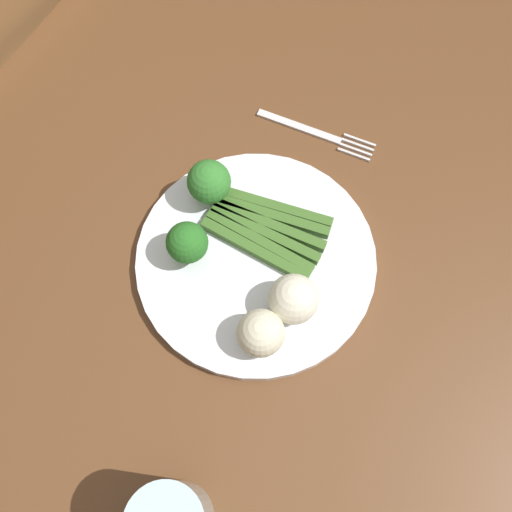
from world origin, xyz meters
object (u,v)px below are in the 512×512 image
Objects in this scene: cauliflower_near_fork at (293,299)px; plate at (256,260)px; broccoli_left at (209,182)px; asparagus_bundle at (266,229)px; cauliflower_mid at (261,333)px; dining_table at (284,285)px; fork at (317,133)px; chair at (40,96)px; broccoli_near_center at (187,243)px.

plate is at bearing -117.03° from cauliflower_near_fork.
plate is at bearing 63.07° from broccoli_left.
asparagus_bundle is 0.09m from broccoli_left.
dining_table is at bearing -169.28° from cauliflower_mid.
asparagus_bundle is 0.14m from cauliflower_mid.
broccoli_left is 0.17m from cauliflower_near_fork.
plate is at bearing -90.61° from fork.
dining_table is at bearing 79.77° from broccoli_left.
cauliflower_near_fork reaches higher than fork.
dining_table is 20.89× the size of broccoli_left.
chair is 15.06× the size of cauliflower_near_fork.
broccoli_left is (0.15, 0.51, 0.33)m from chair.
cauliflower_near_fork is (0.23, 0.66, 0.32)m from chair.
asparagus_bundle is at bearing -134.34° from cauliflower_near_fork.
fork is (-0.29, -0.07, -0.04)m from cauliflower_mid.
broccoli_left is at bearing -116.93° from plate.
broccoli_left reaches higher than cauliflower_mid.
cauliflower_mid reaches higher than dining_table.
broccoli_near_center reaches higher than dining_table.
plate is 4.80× the size of broccoli_near_center.
asparagus_bundle is 2.80× the size of cauliflower_mid.
broccoli_near_center is (0.07, -0.07, 0.03)m from asparagus_bundle.
chair is at bearing -113.57° from cauliflower_mid.
broccoli_left is at bearing -100.23° from dining_table.
broccoli_near_center is at bearing -60.93° from dining_table.
cauliflower_near_fork is at bearing 62.97° from plate.
dining_table is 9.02× the size of asparagus_bundle.
cauliflower_near_fork is (-0.00, 0.14, -0.01)m from broccoli_near_center.
broccoli_left is at bearing -120.09° from fork.
plate is 0.09m from broccoli_near_center.
asparagus_bundle is at bearing -154.34° from cauliflower_mid.
cauliflower_mid is (0.28, 0.65, 0.32)m from chair.
cauliflower_mid is at bearing -15.05° from cauliflower_near_fork.
cauliflower_mid is at bearing 69.90° from chair.
fork is at bearing -175.15° from plate.
cauliflower_near_fork is (0.08, 0.15, -0.01)m from broccoli_left.
chair is 5.24× the size of fork.
broccoli_left is 0.39× the size of fork.
cauliflower_mid is at bearing 47.33° from broccoli_left.
chair reaches higher than broccoli_left.
cauliflower_mid is at bearing 10.72° from dining_table.
chair reaches higher than broccoli_near_center.
plate reaches higher than dining_table.
asparagus_bundle is 2.62× the size of cauliflower_near_fork.
broccoli_near_center is at bearing -108.49° from fork.
asparagus_bundle is 0.10m from cauliflower_near_fork.
cauliflower_mid is at bearing -67.60° from asparagus_bundle.
plate is 0.11m from cauliflower_mid.
fork is (-0.00, 0.58, 0.28)m from chair.
chair is at bearing 174.95° from fork.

